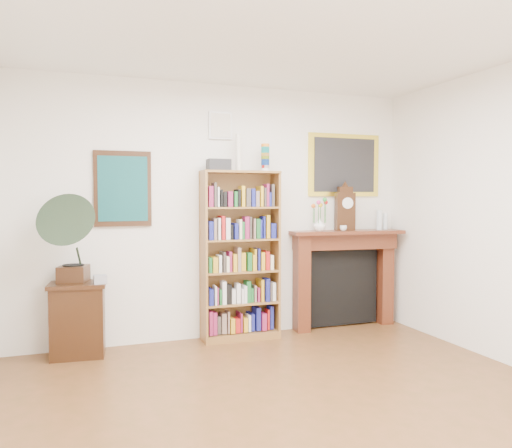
{
  "coord_description": "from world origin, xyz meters",
  "views": [
    {
      "loc": [
        -1.51,
        -2.85,
        1.56
      ],
      "look_at": [
        0.1,
        1.6,
        1.31
      ],
      "focal_mm": 35.0,
      "sensor_mm": 36.0,
      "label": 1
    }
  ],
  "objects_px": {
    "bookshelf": "(240,246)",
    "teacup": "(343,228)",
    "fireplace": "(344,270)",
    "flower_vase": "(319,225)",
    "bottle_left": "(379,220)",
    "side_cabinet": "(78,320)",
    "bottle_right": "(385,221)",
    "mantel_clock": "(345,209)",
    "cd_stack": "(100,279)",
    "gramophone": "(73,234)"
  },
  "relations": [
    {
      "from": "fireplace",
      "to": "flower_vase",
      "type": "relative_size",
      "value": 9.55
    },
    {
      "from": "cd_stack",
      "to": "flower_vase",
      "type": "relative_size",
      "value": 0.81
    },
    {
      "from": "bookshelf",
      "to": "teacup",
      "type": "height_order",
      "value": "bookshelf"
    },
    {
      "from": "flower_vase",
      "to": "teacup",
      "type": "distance_m",
      "value": 0.3
    },
    {
      "from": "bookshelf",
      "to": "bottle_left",
      "type": "height_order",
      "value": "bookshelf"
    },
    {
      "from": "bookshelf",
      "to": "side_cabinet",
      "type": "height_order",
      "value": "bookshelf"
    },
    {
      "from": "fireplace",
      "to": "teacup",
      "type": "height_order",
      "value": "teacup"
    },
    {
      "from": "fireplace",
      "to": "mantel_clock",
      "type": "height_order",
      "value": "mantel_clock"
    },
    {
      "from": "side_cabinet",
      "to": "gramophone",
      "type": "bearing_deg",
      "value": -103.74
    },
    {
      "from": "gramophone",
      "to": "cd_stack",
      "type": "xyz_separation_m",
      "value": [
        0.24,
        -0.03,
        -0.45
      ]
    },
    {
      "from": "bookshelf",
      "to": "teacup",
      "type": "xyz_separation_m",
      "value": [
        1.26,
        -0.03,
        0.17
      ]
    },
    {
      "from": "teacup",
      "to": "flower_vase",
      "type": "bearing_deg",
      "value": 173.69
    },
    {
      "from": "fireplace",
      "to": "bottle_left",
      "type": "distance_m",
      "value": 0.75
    },
    {
      "from": "gramophone",
      "to": "bottle_left",
      "type": "bearing_deg",
      "value": 18.0
    },
    {
      "from": "cd_stack",
      "to": "bottle_right",
      "type": "height_order",
      "value": "bottle_right"
    },
    {
      "from": "fireplace",
      "to": "flower_vase",
      "type": "distance_m",
      "value": 0.66
    },
    {
      "from": "bottle_left",
      "to": "side_cabinet",
      "type": "bearing_deg",
      "value": -179.21
    },
    {
      "from": "mantel_clock",
      "to": "cd_stack",
      "type": "bearing_deg",
      "value": -163.87
    },
    {
      "from": "cd_stack",
      "to": "bottle_left",
      "type": "distance_m",
      "value": 3.31
    },
    {
      "from": "teacup",
      "to": "fireplace",
      "type": "bearing_deg",
      "value": 56.7
    },
    {
      "from": "bookshelf",
      "to": "teacup",
      "type": "distance_m",
      "value": 1.28
    },
    {
      "from": "teacup",
      "to": "mantel_clock",
      "type": "bearing_deg",
      "value": 49.94
    },
    {
      "from": "bookshelf",
      "to": "bottle_right",
      "type": "distance_m",
      "value": 1.89
    },
    {
      "from": "cd_stack",
      "to": "bottle_left",
      "type": "height_order",
      "value": "bottle_left"
    },
    {
      "from": "side_cabinet",
      "to": "flower_vase",
      "type": "distance_m",
      "value": 2.8
    },
    {
      "from": "mantel_clock",
      "to": "bottle_right",
      "type": "relative_size",
      "value": 2.59
    },
    {
      "from": "bookshelf",
      "to": "side_cabinet",
      "type": "xyz_separation_m",
      "value": [
        -1.69,
        -0.04,
        -0.67
      ]
    },
    {
      "from": "gramophone",
      "to": "flower_vase",
      "type": "bearing_deg",
      "value": 18.71
    },
    {
      "from": "fireplace",
      "to": "bottle_left",
      "type": "relative_size",
      "value": 5.86
    },
    {
      "from": "bottle_right",
      "to": "fireplace",
      "type": "bearing_deg",
      "value": 175.19
    },
    {
      "from": "fireplace",
      "to": "cd_stack",
      "type": "xyz_separation_m",
      "value": [
        -2.81,
        -0.23,
        0.08
      ]
    },
    {
      "from": "cd_stack",
      "to": "flower_vase",
      "type": "xyz_separation_m",
      "value": [
        2.45,
        0.17,
        0.47
      ]
    },
    {
      "from": "side_cabinet",
      "to": "bottle_left",
      "type": "height_order",
      "value": "bottle_left"
    },
    {
      "from": "mantel_clock",
      "to": "bottle_left",
      "type": "height_order",
      "value": "mantel_clock"
    },
    {
      "from": "bookshelf",
      "to": "gramophone",
      "type": "height_order",
      "value": "bookshelf"
    },
    {
      "from": "bottle_left",
      "to": "fireplace",
      "type": "bearing_deg",
      "value": 171.95
    },
    {
      "from": "bookshelf",
      "to": "fireplace",
      "type": "bearing_deg",
      "value": 4.58
    },
    {
      "from": "flower_vase",
      "to": "fireplace",
      "type": "bearing_deg",
      "value": 10.04
    },
    {
      "from": "mantel_clock",
      "to": "side_cabinet",
      "type": "bearing_deg",
      "value": -166.48
    },
    {
      "from": "bookshelf",
      "to": "fireplace",
      "type": "height_order",
      "value": "bookshelf"
    },
    {
      "from": "bottle_left",
      "to": "bookshelf",
      "type": "bearing_deg",
      "value": -179.8
    },
    {
      "from": "cd_stack",
      "to": "teacup",
      "type": "bearing_deg",
      "value": 2.87
    },
    {
      "from": "side_cabinet",
      "to": "fireplace",
      "type": "distance_m",
      "value": 3.04
    },
    {
      "from": "teacup",
      "to": "bottle_left",
      "type": "distance_m",
      "value": 0.53
    },
    {
      "from": "gramophone",
      "to": "bottle_left",
      "type": "distance_m",
      "value": 3.51
    },
    {
      "from": "fireplace",
      "to": "gramophone",
      "type": "distance_m",
      "value": 3.1
    },
    {
      "from": "bookshelf",
      "to": "flower_vase",
      "type": "height_order",
      "value": "bookshelf"
    },
    {
      "from": "fireplace",
      "to": "side_cabinet",
      "type": "bearing_deg",
      "value": -173.02
    },
    {
      "from": "bottle_left",
      "to": "flower_vase",
      "type": "bearing_deg",
      "value": 179.98
    },
    {
      "from": "bookshelf",
      "to": "side_cabinet",
      "type": "bearing_deg",
      "value": -177.04
    }
  ]
}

